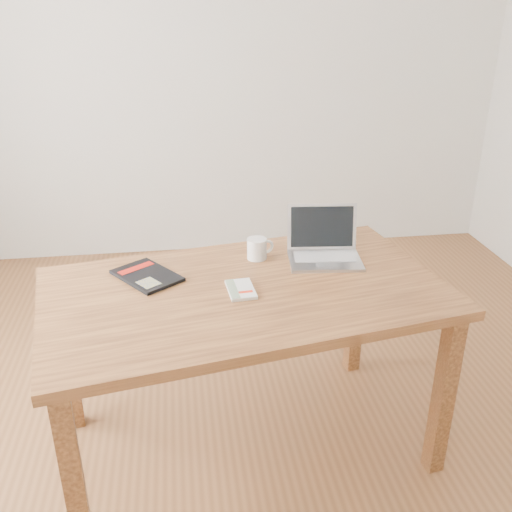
{
  "coord_description": "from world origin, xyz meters",
  "views": [
    {
      "loc": [
        -0.3,
        -1.98,
        1.73
      ],
      "look_at": [
        -0.03,
        -0.05,
        0.85
      ],
      "focal_mm": 40.0,
      "sensor_mm": 36.0,
      "label": 1
    }
  ],
  "objects": [
    {
      "name": "room",
      "position": [
        -0.07,
        0.0,
        1.36
      ],
      "size": [
        4.04,
        4.04,
        2.7
      ],
      "color": "brown",
      "rests_on": "ground"
    },
    {
      "name": "coffee_mug",
      "position": [
        0.01,
        0.14,
        0.8
      ],
      "size": [
        0.12,
        0.08,
        0.09
      ],
      "rotation": [
        0.0,
        0.0,
        0.32
      ],
      "color": "white",
      "rests_on": "desk"
    },
    {
      "name": "black_guidebook",
      "position": [
        -0.44,
        0.03,
        0.76
      ],
      "size": [
        0.29,
        0.31,
        0.01
      ],
      "rotation": [
        0.0,
        0.0,
        0.63
      ],
      "color": "black",
      "rests_on": "desk"
    },
    {
      "name": "white_guidebook",
      "position": [
        -0.09,
        -0.14,
        0.76
      ],
      "size": [
        0.11,
        0.16,
        0.01
      ],
      "rotation": [
        0.0,
        0.0,
        0.07
      ],
      "color": "beige",
      "rests_on": "desk"
    },
    {
      "name": "desk",
      "position": [
        -0.08,
        -0.11,
        0.66
      ],
      "size": [
        1.61,
        1.09,
        0.75
      ],
      "rotation": [
        0.0,
        0.0,
        0.18
      ],
      "color": "brown",
      "rests_on": "ground"
    },
    {
      "name": "laptop",
      "position": [
        0.28,
        0.11,
        0.79
      ],
      "size": [
        0.31,
        0.27,
        0.2
      ],
      "rotation": [
        0.0,
        0.0,
        -0.1
      ],
      "color": "silver",
      "rests_on": "desk"
    }
  ]
}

